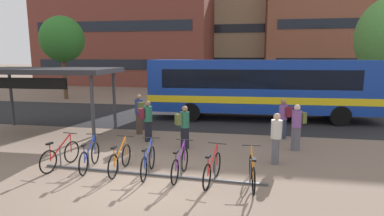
# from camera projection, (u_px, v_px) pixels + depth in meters

# --- Properties ---
(ground) EXTENTS (200.00, 200.00, 0.00)m
(ground) POSITION_uv_depth(u_px,v_px,m) (147.00, 181.00, 8.68)
(ground) COLOR #7A6656
(bus_lane_asphalt) EXTENTS (80.00, 7.20, 0.01)m
(bus_lane_asphalt) POSITION_uv_depth(u_px,v_px,m) (199.00, 117.00, 17.73)
(bus_lane_asphalt) COLOR #232326
(bus_lane_asphalt) RESTS_ON ground
(city_bus) EXTENTS (12.11, 3.00, 3.20)m
(city_bus) POSITION_uv_depth(u_px,v_px,m) (263.00, 87.00, 16.83)
(city_bus) COLOR #14389E
(city_bus) RESTS_ON ground
(bike_rack) EXTENTS (6.74, 0.40, 0.70)m
(bike_rack) POSITION_uv_depth(u_px,v_px,m) (149.00, 172.00, 9.07)
(bike_rack) COLOR #47474C
(bike_rack) RESTS_ON ground
(parked_bicycle_red_0) EXTENTS (0.52, 1.71, 0.99)m
(parked_bicycle_red_0) POSITION_uv_depth(u_px,v_px,m) (60.00, 156.00, 9.66)
(parked_bicycle_red_0) COLOR black
(parked_bicycle_red_0) RESTS_ON ground
(parked_bicycle_blue_1) EXTENTS (0.52, 1.71, 0.99)m
(parked_bicycle_blue_1) POSITION_uv_depth(u_px,v_px,m) (90.00, 157.00, 9.53)
(parked_bicycle_blue_1) COLOR black
(parked_bicycle_blue_1) RESTS_ON ground
(parked_bicycle_orange_2) EXTENTS (0.52, 1.72, 0.99)m
(parked_bicycle_orange_2) POSITION_uv_depth(u_px,v_px,m) (120.00, 160.00, 9.29)
(parked_bicycle_orange_2) COLOR black
(parked_bicycle_orange_2) RESTS_ON ground
(parked_bicycle_blue_3) EXTENTS (0.52, 1.72, 0.99)m
(parked_bicycle_blue_3) POSITION_uv_depth(u_px,v_px,m) (148.00, 162.00, 9.08)
(parked_bicycle_blue_3) COLOR black
(parked_bicycle_blue_3) RESTS_ON ground
(parked_bicycle_purple_4) EXTENTS (0.52, 1.72, 0.99)m
(parked_bicycle_purple_4) POSITION_uv_depth(u_px,v_px,m) (180.00, 165.00, 8.87)
(parked_bicycle_purple_4) COLOR black
(parked_bicycle_purple_4) RESTS_ON ground
(parked_bicycle_red_5) EXTENTS (0.52, 1.71, 0.99)m
(parked_bicycle_red_5) POSITION_uv_depth(u_px,v_px,m) (212.00, 169.00, 8.50)
(parked_bicycle_red_5) COLOR black
(parked_bicycle_red_5) RESTS_ON ground
(parked_bicycle_orange_6) EXTENTS (0.52, 1.72, 0.99)m
(parked_bicycle_orange_6) POSITION_uv_depth(u_px,v_px,m) (252.00, 172.00, 8.28)
(parked_bicycle_orange_6) COLOR black
(parked_bicycle_orange_6) RESTS_ON ground
(transit_shelter) EXTENTS (6.21, 3.24, 2.89)m
(transit_shelter) POSITION_uv_depth(u_px,v_px,m) (45.00, 73.00, 13.70)
(transit_shelter) COLOR #38383D
(transit_shelter) RESTS_ON ground
(commuter_maroon_pack_0) EXTENTS (0.61, 0.53, 1.66)m
(commuter_maroon_pack_0) POSITION_uv_depth(u_px,v_px,m) (147.00, 118.00, 12.54)
(commuter_maroon_pack_0) COLOR black
(commuter_maroon_pack_0) RESTS_ON ground
(commuter_maroon_pack_1) EXTENTS (0.60, 0.51, 1.67)m
(commuter_maroon_pack_1) POSITION_uv_depth(u_px,v_px,m) (284.00, 116.00, 12.97)
(commuter_maroon_pack_1) COLOR #2D3851
(commuter_maroon_pack_1) RESTS_ON ground
(commuter_olive_pack_2) EXTENTS (0.57, 0.60, 1.77)m
(commuter_olive_pack_2) POSITION_uv_depth(u_px,v_px,m) (139.00, 111.00, 13.69)
(commuter_olive_pack_2) COLOR #47382D
(commuter_olive_pack_2) RESTS_ON ground
(commuter_olive_pack_3) EXTENTS (0.61, 0.54, 1.62)m
(commuter_olive_pack_3) POSITION_uv_depth(u_px,v_px,m) (184.00, 124.00, 11.56)
(commuter_olive_pack_3) COLOR black
(commuter_olive_pack_3) RESTS_ON ground
(commuter_olive_pack_4) EXTENTS (0.60, 0.55, 1.70)m
(commuter_olive_pack_4) POSITION_uv_depth(u_px,v_px,m) (297.00, 124.00, 11.35)
(commuter_olive_pack_4) COLOR #565660
(commuter_olive_pack_4) RESTS_ON ground
(commuter_grey_pack_5) EXTENTS (0.43, 0.58, 1.65)m
(commuter_grey_pack_5) POSITION_uv_depth(u_px,v_px,m) (276.00, 135.00, 9.95)
(commuter_grey_pack_5) COLOR #565660
(commuter_grey_pack_5) RESTS_ON ground
(street_tree_0) EXTENTS (3.36, 3.36, 6.45)m
(street_tree_0) POSITION_uv_depth(u_px,v_px,m) (62.00, 39.00, 24.29)
(street_tree_0) COLOR brown
(street_tree_0) RESTS_ON ground
(building_left_wing) EXTENTS (20.03, 12.70, 20.40)m
(building_left_wing) POSITION_uv_depth(u_px,v_px,m) (132.00, 1.00, 39.18)
(building_left_wing) COLOR brown
(building_left_wing) RESTS_ON ground
(building_right_wing) EXTENTS (19.14, 11.11, 17.35)m
(building_right_wing) POSITION_uv_depth(u_px,v_px,m) (343.00, 13.00, 39.39)
(building_right_wing) COLOR brown
(building_right_wing) RESTS_ON ground
(building_centre_block) EXTENTS (15.57, 12.09, 13.00)m
(building_centre_block) POSITION_uv_depth(u_px,v_px,m) (222.00, 35.00, 47.33)
(building_centre_block) COLOR tan
(building_centre_block) RESTS_ON ground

